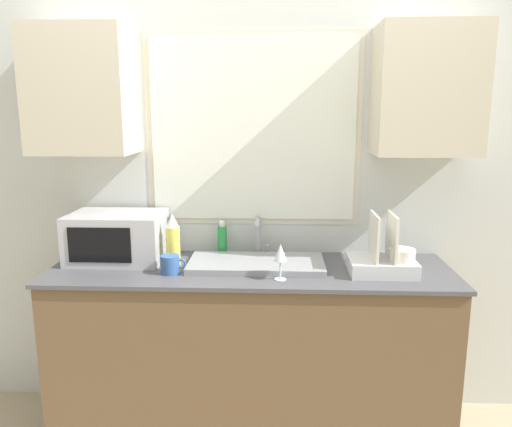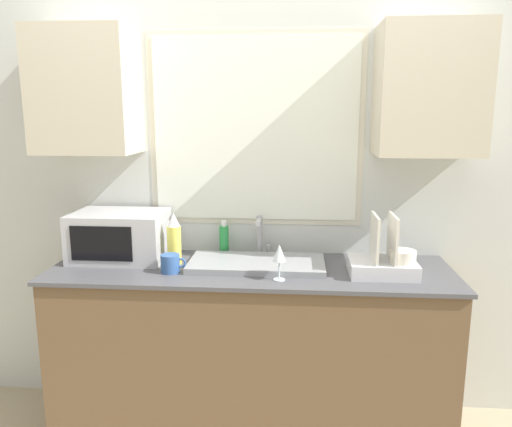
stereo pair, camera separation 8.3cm
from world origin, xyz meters
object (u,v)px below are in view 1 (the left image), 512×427
(soap_bottle, at_px, (222,240))
(wine_glass, at_px, (280,254))
(dish_rack, at_px, (384,260))
(spray_bottle, at_px, (173,240))
(faucet, at_px, (259,234))
(mug_near_sink, at_px, (170,264))
(microwave, at_px, (117,237))

(soap_bottle, relative_size, wine_glass, 1.11)
(dish_rack, xyz_separation_m, spray_bottle, (-1.03, 0.09, 0.06))
(dish_rack, distance_m, soap_bottle, 0.85)
(faucet, relative_size, mug_near_sink, 1.77)
(faucet, relative_size, wine_glass, 1.29)
(faucet, relative_size, dish_rack, 0.70)
(faucet, bearing_deg, mug_near_sink, -143.89)
(dish_rack, bearing_deg, faucet, 157.34)
(wine_glass, bearing_deg, faucet, 106.96)
(spray_bottle, bearing_deg, mug_near_sink, -84.35)
(soap_bottle, relative_size, mug_near_sink, 1.53)
(faucet, relative_size, microwave, 0.46)
(dish_rack, bearing_deg, microwave, 173.50)
(dish_rack, relative_size, wine_glass, 1.85)
(dish_rack, relative_size, soap_bottle, 1.66)
(soap_bottle, bearing_deg, dish_rack, -18.64)
(microwave, bearing_deg, faucet, 7.95)
(soap_bottle, height_order, mug_near_sink, soap_bottle)
(faucet, height_order, wine_glass, faucet)
(faucet, relative_size, spray_bottle, 0.83)
(dish_rack, height_order, spray_bottle, dish_rack)
(faucet, xyz_separation_m, wine_glass, (0.11, -0.37, -0.00))
(faucet, bearing_deg, dish_rack, -22.66)
(spray_bottle, height_order, wine_glass, spray_bottle)
(faucet, distance_m, wine_glass, 0.39)
(faucet, distance_m, dish_rack, 0.66)
(soap_bottle, height_order, wine_glass, soap_bottle)
(microwave, bearing_deg, mug_near_sink, -32.02)
(faucet, bearing_deg, wine_glass, -73.04)
(microwave, height_order, dish_rack, dish_rack)
(faucet, distance_m, spray_bottle, 0.45)
(mug_near_sink, bearing_deg, soap_bottle, 55.98)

